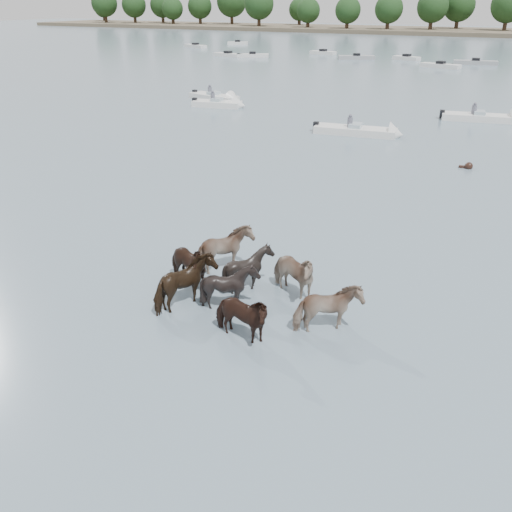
% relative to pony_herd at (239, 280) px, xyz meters
% --- Properties ---
extents(ground, '(400.00, 400.00, 0.00)m').
position_rel_pony_herd_xyz_m(ground, '(-2.51, -0.59, -0.68)').
color(ground, slate).
rests_on(ground, ground).
extents(shoreline, '(160.00, 30.00, 1.00)m').
position_rel_pony_herd_xyz_m(shoreline, '(-72.51, 149.41, -0.18)').
color(shoreline, '#4C4233').
rests_on(shoreline, ground).
extents(pony_herd, '(6.89, 4.67, 1.68)m').
position_rel_pony_herd_xyz_m(pony_herd, '(0.00, 0.00, 0.00)').
color(pony_herd, black).
rests_on(pony_herd, ground).
extents(swimming_pony, '(0.72, 0.44, 0.44)m').
position_rel_pony_herd_xyz_m(swimming_pony, '(4.43, 17.85, -0.58)').
color(swimming_pony, black).
rests_on(swimming_pony, ground).
extents(motorboat_a, '(4.77, 2.40, 1.92)m').
position_rel_pony_herd_xyz_m(motorboat_a, '(-16.24, 27.70, -0.45)').
color(motorboat_a, silver).
rests_on(motorboat_a, ground).
extents(motorboat_b, '(6.12, 2.28, 1.92)m').
position_rel_pony_herd_xyz_m(motorboat_b, '(-2.62, 23.00, -0.46)').
color(motorboat_b, silver).
rests_on(motorboat_b, ground).
extents(motorboat_c, '(5.97, 2.56, 1.92)m').
position_rel_pony_herd_xyz_m(motorboat_c, '(4.32, 31.56, -0.46)').
color(motorboat_c, silver).
rests_on(motorboat_c, ground).
extents(motorboat_f, '(5.60, 2.76, 1.92)m').
position_rel_pony_herd_xyz_m(motorboat_f, '(-18.20, 30.27, -0.45)').
color(motorboat_f, silver).
rests_on(motorboat_f, ground).
extents(distant_flotilla, '(103.76, 27.50, 0.93)m').
position_rel_pony_herd_xyz_m(distant_flotilla, '(-2.15, 74.02, -0.42)').
color(distant_flotilla, silver).
rests_on(distant_flotilla, ground).
extents(treeline, '(146.80, 22.52, 12.35)m').
position_rel_pony_herd_xyz_m(treeline, '(-71.44, 148.42, 5.82)').
color(treeline, '#382619').
rests_on(treeline, ground).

